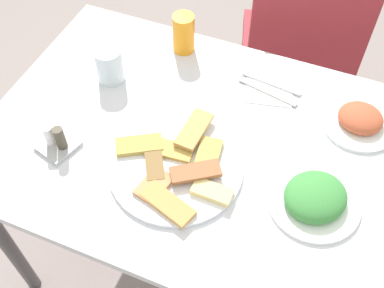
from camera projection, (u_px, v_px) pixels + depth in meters
name	position (u px, v px, depth m)	size (l,w,h in m)	color
ground_plane	(199.00, 255.00, 1.80)	(6.00, 6.00, 0.00)	gray
dining_table	(202.00, 158.00, 1.29)	(1.15, 0.79, 0.72)	silver
dining_chair	(299.00, 45.00, 1.77)	(0.52, 0.53, 0.90)	#A52C36
pide_platter	(176.00, 166.00, 1.17)	(0.34, 0.34, 0.04)	white
salad_plate_greens	(360.00, 120.00, 1.25)	(0.20, 0.20, 0.05)	white
salad_plate_rice	(315.00, 198.00, 1.10)	(0.22, 0.22, 0.06)	white
soda_can	(184.00, 33.00, 1.40)	(0.07, 0.07, 0.12)	orange
drinking_glass	(109.00, 65.00, 1.33)	(0.08, 0.08, 0.10)	silver
paper_napkin	(269.00, 88.00, 1.34)	(0.13, 0.13, 0.00)	white
fork	(268.00, 91.00, 1.33)	(0.18, 0.02, 0.01)	silver
spoon	(271.00, 83.00, 1.35)	(0.18, 0.02, 0.01)	silver
condiment_caddy	(57.00, 141.00, 1.20)	(0.11, 0.11, 0.08)	#B2B2B7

